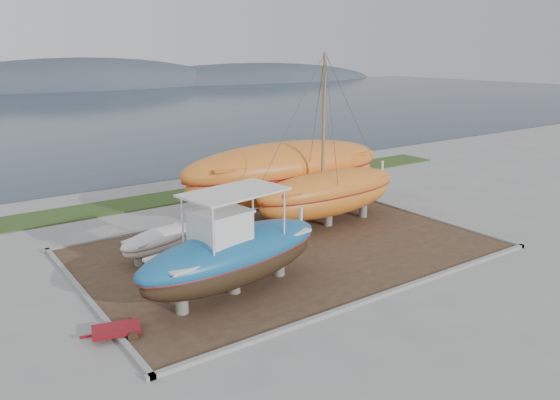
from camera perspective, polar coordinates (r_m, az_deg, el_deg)
ground at (r=22.42m, az=6.78°, el=-8.13°), size 140.00×140.00×0.00m
dirt_patch at (r=25.28m, az=0.71°, el=-5.15°), size 18.00×12.00×0.06m
curb_frame at (r=25.26m, az=0.71°, el=-5.05°), size 18.60×12.60×0.15m
grass_strip at (r=34.80m, az=-10.47°, el=0.41°), size 44.00×3.00×0.08m
sea at (r=86.73m, az=-26.09°, el=8.02°), size 260.00×100.00×0.04m
blue_caique at (r=20.24m, az=-4.91°, el=-4.52°), size 8.50×3.84×3.95m
white_dinghy at (r=24.70m, az=-12.46°, el=-4.44°), size 4.38×2.81×1.23m
orange_sailboat at (r=27.58m, az=5.23°, el=6.00°), size 8.93×2.86×8.73m
orange_bare_hull at (r=29.68m, az=0.58°, el=2.07°), size 12.36×4.40×3.99m
red_trailer at (r=18.79m, az=-16.71°, el=-13.09°), size 2.45×1.65×0.32m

